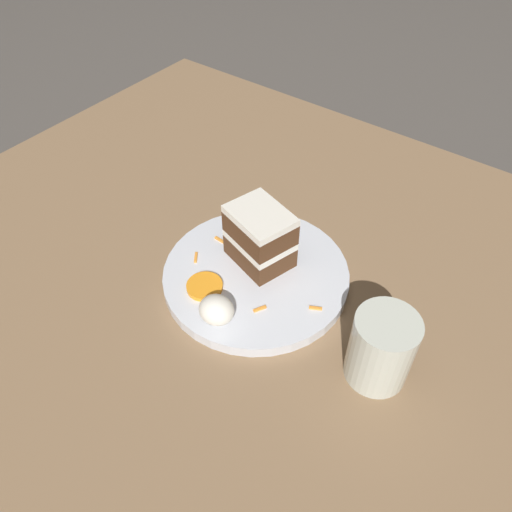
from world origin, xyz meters
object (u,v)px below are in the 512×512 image
object	(u,v)px
cream_dollop	(217,310)
orange_garnish	(205,286)
plate	(256,275)
cake_slice	(258,238)
drinking_glass	(380,352)

from	to	relation	value
cream_dollop	orange_garnish	size ratio (longest dim) A/B	0.95
plate	cake_slice	bearing A→B (deg)	119.32
drinking_glass	orange_garnish	bearing A→B (deg)	-172.51
plate	cream_dollop	xyz separation A→B (m)	(0.01, -0.10, 0.03)
orange_garnish	drinking_glass	bearing A→B (deg)	7.49
cake_slice	orange_garnish	xyz separation A→B (m)	(-0.03, -0.09, -0.04)
plate	orange_garnish	size ratio (longest dim) A/B	5.28
orange_garnish	cream_dollop	bearing A→B (deg)	-32.30
cake_slice	plate	bearing A→B (deg)	45.93
cake_slice	cream_dollop	bearing A→B (deg)	26.53
plate	cake_slice	distance (m)	0.06
plate	cake_slice	xyz separation A→B (m)	(-0.01, 0.02, 0.05)
drinking_glass	cake_slice	bearing A→B (deg)	166.12
orange_garnish	plate	bearing A→B (deg)	60.70
plate	drinking_glass	world-z (taller)	drinking_glass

